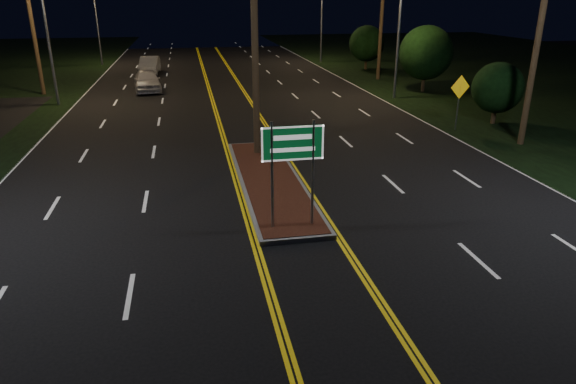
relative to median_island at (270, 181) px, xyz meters
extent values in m
plane|color=black|center=(0.00, -7.00, -0.08)|extent=(120.00, 120.00, 0.00)
cube|color=gray|center=(0.00, 0.00, -0.01)|extent=(2.25, 10.25, 0.15)
cube|color=#592819|center=(0.00, 0.00, 0.08)|extent=(2.00, 10.00, 0.02)
cylinder|color=gray|center=(-0.60, -4.20, 1.67)|extent=(0.08, 0.08, 3.20)
cylinder|color=gray|center=(0.60, -4.20, 1.67)|extent=(0.08, 0.08, 3.20)
cube|color=#07471E|center=(0.00, -4.20, 2.62)|extent=(1.80, 0.04, 1.00)
cube|color=white|center=(0.00, -4.22, 2.62)|extent=(1.80, 0.01, 1.00)
cylinder|color=gray|center=(-11.00, 17.00, 4.42)|extent=(0.18, 0.18, 9.00)
cylinder|color=gray|center=(-11.00, 37.00, 4.42)|extent=(0.18, 0.18, 9.00)
cylinder|color=gray|center=(11.00, 15.00, 4.42)|extent=(0.18, 0.18, 9.00)
cylinder|color=gray|center=(11.00, 35.00, 4.42)|extent=(0.18, 0.18, 9.00)
cylinder|color=#382819|center=(0.00, 3.50, 3.67)|extent=(0.28, 0.28, 7.50)
cylinder|color=#382819|center=(-12.80, 21.00, 3.92)|extent=(0.28, 0.28, 8.00)
cylinder|color=#382819|center=(12.50, 3.00, 4.17)|extent=(0.28, 0.28, 8.50)
cylinder|color=#382819|center=(12.80, 23.00, 4.67)|extent=(0.28, 0.28, 9.50)
cylinder|color=#382819|center=(13.50, 7.00, 0.37)|extent=(0.24, 0.24, 0.90)
sphere|color=black|center=(13.50, 7.00, 1.87)|extent=(2.70, 2.70, 2.70)
cylinder|color=#382819|center=(14.00, 17.00, 0.55)|extent=(0.24, 0.24, 1.26)
sphere|color=black|center=(14.00, 17.00, 2.65)|extent=(3.78, 3.78, 3.78)
cylinder|color=#382819|center=(13.80, 29.00, 0.46)|extent=(0.24, 0.24, 1.08)
sphere|color=black|center=(13.80, 29.00, 2.26)|extent=(3.24, 3.24, 3.24)
imported|color=silver|center=(-5.64, 20.90, 0.81)|extent=(2.86, 5.57, 1.78)
imported|color=#B6BAC1|center=(-5.96, 30.09, 0.76)|extent=(2.42, 5.18, 1.69)
cylinder|color=gray|center=(10.80, 6.11, 1.14)|extent=(0.07, 0.07, 2.44)
cube|color=#E3AA0B|center=(10.80, 6.09, 2.14)|extent=(1.15, 0.30, 1.18)
camera|label=1|loc=(-2.82, -17.92, 6.57)|focal=32.00mm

